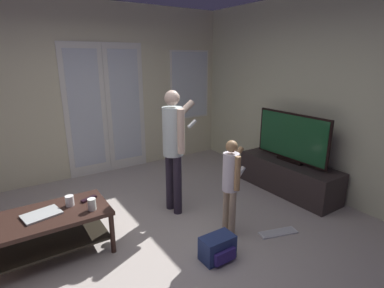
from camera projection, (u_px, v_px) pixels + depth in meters
ground_plane at (150, 257)px, 2.96m from camera, size 5.41×5.18×0.02m
wall_back_with_doors at (82, 94)px, 4.69m from camera, size 5.41×0.09×2.78m
wall_right_plain at (328, 98)px, 3.99m from camera, size 0.06×5.18×2.75m
coffee_table at (51, 225)px, 2.89m from camera, size 1.09×0.61×0.46m
tv_stand at (288, 177)px, 4.34m from camera, size 0.50×1.49×0.46m
flat_screen_tv at (292, 138)px, 4.18m from camera, size 0.08×1.16×0.70m
person_adult at (174, 141)px, 3.61m from camera, size 0.61×0.46×1.54m
person_child at (231, 180)px, 3.17m from camera, size 0.38×0.29×1.08m
backpack at (218, 248)px, 2.90m from camera, size 0.33×0.24×0.24m
loose_keyboard at (278, 233)px, 3.34m from camera, size 0.46×0.25×0.02m
laptop_closed at (42, 215)px, 2.82m from camera, size 0.37×0.29×0.02m
cup_near_edge at (70, 201)px, 2.99m from camera, size 0.08×0.08×0.10m
cup_by_laptop at (92, 204)px, 2.91m from camera, size 0.08×0.08×0.12m
tv_remote_black at (89, 199)px, 3.12m from camera, size 0.18×0.11×0.02m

